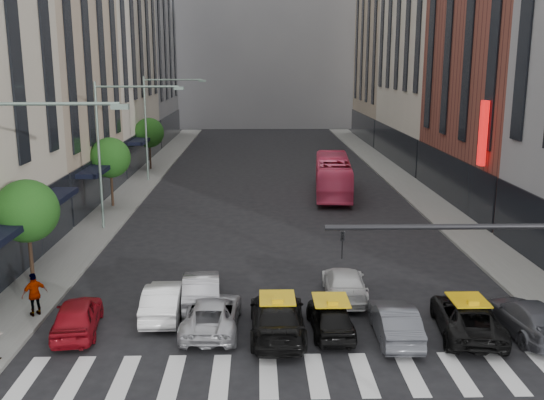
{
  "coord_description": "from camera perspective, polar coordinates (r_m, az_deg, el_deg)",
  "views": [
    {
      "loc": [
        -1.33,
        -16.93,
        10.17
      ],
      "look_at": [
        -0.66,
        10.48,
        4.0
      ],
      "focal_mm": 40.0,
      "sensor_mm": 36.0,
      "label": 1
    }
  ],
  "objects": [
    {
      "name": "ground",
      "position": [
        19.8,
        2.79,
        -18.25
      ],
      "size": [
        160.0,
        160.0,
        0.0
      ],
      "primitive_type": "plane",
      "color": "black",
      "rests_on": "ground"
    },
    {
      "name": "sidewalk_left",
      "position": [
        49.07,
        -13.34,
        0.46
      ],
      "size": [
        3.0,
        96.0,
        0.15
      ],
      "primitive_type": "cube",
      "color": "slate",
      "rests_on": "ground"
    },
    {
      "name": "sidewalk_right",
      "position": [
        49.69,
        13.58,
        0.6
      ],
      "size": [
        3.0,
        96.0,
        0.15
      ],
      "primitive_type": "cube",
      "color": "slate",
      "rests_on": "ground"
    },
    {
      "name": "building_left_b",
      "position": [
        47.62,
        -21.29,
        14.05
      ],
      "size": [
        8.0,
        16.0,
        24.0
      ],
      "primitive_type": "cube",
      "color": "tan",
      "rests_on": "ground"
    },
    {
      "name": "building_left_d",
      "position": [
        83.56,
        -12.7,
        15.7
      ],
      "size": [
        8.0,
        18.0,
        30.0
      ],
      "primitive_type": "cube",
      "color": "gray",
      "rests_on": "ground"
    },
    {
      "name": "building_right_b",
      "position": [
        47.69,
        22.0,
        15.2
      ],
      "size": [
        8.0,
        18.0,
        26.0
      ],
      "primitive_type": "cube",
      "color": "brown",
      "rests_on": "ground"
    },
    {
      "name": "building_right_d",
      "position": [
        84.05,
        11.59,
        15.05
      ],
      "size": [
        8.0,
        18.0,
        28.0
      ],
      "primitive_type": "cube",
      "color": "tan",
      "rests_on": "ground"
    },
    {
      "name": "building_far",
      "position": [
        102.24,
        -0.7,
        17.08
      ],
      "size": [
        30.0,
        10.0,
        36.0
      ],
      "primitive_type": "cube",
      "color": "gray",
      "rests_on": "ground"
    },
    {
      "name": "tree_near",
      "position": [
        29.62,
        -22.07,
        -0.98
      ],
      "size": [
        2.88,
        2.88,
        4.95
      ],
      "color": "black",
      "rests_on": "sidewalk_left"
    },
    {
      "name": "tree_mid",
      "position": [
        44.67,
        -14.99,
        3.86
      ],
      "size": [
        2.88,
        2.88,
        4.95
      ],
      "color": "black",
      "rests_on": "sidewalk_left"
    },
    {
      "name": "tree_far",
      "position": [
        60.21,
        -11.49,
        6.22
      ],
      "size": [
        2.88,
        2.88,
        4.95
      ],
      "color": "black",
      "rests_on": "sidewalk_left"
    },
    {
      "name": "streetlamp_near",
      "position": [
        23.07,
        -23.57,
        0.96
      ],
      "size": [
        5.38,
        0.25,
        9.0
      ],
      "color": "gray",
      "rests_on": "sidewalk_left"
    },
    {
      "name": "streetlamp_mid",
      "position": [
        38.18,
        -14.67,
        5.86
      ],
      "size": [
        5.38,
        0.25,
        9.0
      ],
      "color": "gray",
      "rests_on": "sidewalk_left"
    },
    {
      "name": "streetlamp_far",
      "position": [
        53.81,
        -10.83,
        7.91
      ],
      "size": [
        5.38,
        0.25,
        9.0
      ],
      "color": "gray",
      "rests_on": "sidewalk_left"
    },
    {
      "name": "liberty_sign",
      "position": [
        39.69,
        19.25,
        5.95
      ],
      "size": [
        0.3,
        0.7,
        4.0
      ],
      "color": "red",
      "rests_on": "ground"
    },
    {
      "name": "car_red",
      "position": [
        24.92,
        -17.86,
        -10.32
      ],
      "size": [
        2.15,
        4.23,
        1.38
      ],
      "primitive_type": "imported",
      "rotation": [
        0.0,
        0.0,
        3.27
      ],
      "color": "maroon",
      "rests_on": "ground"
    },
    {
      "name": "car_white_front",
      "position": [
        25.61,
        -10.13,
        -9.24
      ],
      "size": [
        1.54,
        4.24,
        1.39
      ],
      "primitive_type": "imported",
      "rotation": [
        0.0,
        0.0,
        3.16
      ],
      "color": "white",
      "rests_on": "ground"
    },
    {
      "name": "car_silver",
      "position": [
        24.18,
        -5.69,
        -10.58
      ],
      "size": [
        2.26,
        4.71,
        1.29
      ],
      "primitive_type": "imported",
      "rotation": [
        0.0,
        0.0,
        3.12
      ],
      "color": "#AEAFB4",
      "rests_on": "ground"
    },
    {
      "name": "taxi_left",
      "position": [
        23.54,
        0.5,
        -10.93
      ],
      "size": [
        2.08,
        5.11,
        1.48
      ],
      "primitive_type": "imported",
      "rotation": [
        0.0,
        0.0,
        3.14
      ],
      "color": "black",
      "rests_on": "ground"
    },
    {
      "name": "taxi_center",
      "position": [
        23.87,
        5.53,
        -10.87
      ],
      "size": [
        1.7,
        3.91,
        1.31
      ],
      "primitive_type": "imported",
      "rotation": [
        0.0,
        0.0,
        3.18
      ],
      "color": "black",
      "rests_on": "ground"
    },
    {
      "name": "car_grey_mid",
      "position": [
        23.76,
        11.47,
        -11.12
      ],
      "size": [
        1.51,
        4.16,
        1.36
      ],
      "primitive_type": "imported",
      "rotation": [
        0.0,
        0.0,
        3.12
      ],
      "color": "#46484E",
      "rests_on": "ground"
    },
    {
      "name": "taxi_right",
      "position": [
        24.85,
        17.87,
        -10.43
      ],
      "size": [
        2.83,
        5.1,
        1.35
      ],
      "primitive_type": "imported",
      "rotation": [
        0.0,
        0.0,
        3.02
      ],
      "color": "black",
      "rests_on": "ground"
    },
    {
      "name": "car_grey_curb",
      "position": [
        25.6,
        22.93,
        -10.15
      ],
      "size": [
        2.21,
        4.77,
        1.35
      ],
      "primitive_type": "imported",
      "rotation": [
        0.0,
        0.0,
        3.21
      ],
      "color": "#484950",
      "rests_on": "ground"
    },
    {
      "name": "car_row2_left",
      "position": [
        26.47,
        -6.66,
        -8.32
      ],
      "size": [
        1.86,
        4.49,
        1.44
      ],
      "primitive_type": "imported",
      "rotation": [
        0.0,
        0.0,
        3.22
      ],
      "color": "#AEAEB3",
      "rests_on": "ground"
    },
    {
      "name": "car_row2_right",
      "position": [
        27.32,
        6.82,
        -7.79
      ],
      "size": [
        2.1,
        4.63,
        1.31
      ],
      "primitive_type": "imported",
      "rotation": [
        0.0,
        0.0,
        3.08
      ],
      "color": "silver",
      "rests_on": "ground"
    },
    {
      "name": "bus",
      "position": [
        48.13,
        5.76,
        2.29
      ],
      "size": [
        3.6,
        11.25,
        3.08
      ],
      "primitive_type": "imported",
      "rotation": [
        0.0,
        0.0,
        3.05
      ],
      "color": "#F14672",
      "rests_on": "ground"
    },
    {
      "name": "pedestrian_far",
      "position": [
        26.66,
        -21.44,
        -8.25
      ],
      "size": [
        1.08,
        1.02,
        1.79
      ],
      "primitive_type": "imported",
      "rotation": [
        0.0,
        0.0,
        3.85
      ],
      "color": "gray",
      "rests_on": "sidewalk_left"
    }
  ]
}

